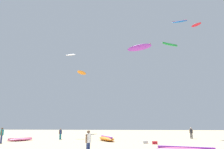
# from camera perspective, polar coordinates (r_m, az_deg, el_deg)

# --- Properties ---
(person_foreground) EXTENTS (0.41, 0.53, 1.79)m
(person_foreground) POSITION_cam_1_polar(r_m,az_deg,el_deg) (17.59, -6.13, -16.55)
(person_foreground) COLOR navy
(person_foreground) RESTS_ON ground
(person_midground) EXTENTS (0.41, 0.57, 1.80)m
(person_midground) POSITION_cam_1_polar(r_m,az_deg,el_deg) (30.17, -26.56, -13.56)
(person_midground) COLOR navy
(person_midground) RESTS_ON ground
(person_left) EXTENTS (0.54, 0.37, 1.64)m
(person_left) POSITION_cam_1_polar(r_m,az_deg,el_deg) (36.82, 19.74, -13.80)
(person_left) COLOR #2D2D33
(person_left) RESTS_ON ground
(person_right) EXTENTS (0.37, 0.41, 1.54)m
(person_right) POSITION_cam_1_polar(r_m,az_deg,el_deg) (34.05, -13.16, -14.46)
(person_right) COLOR teal
(person_right) RESTS_ON ground
(kite_grounded_near) EXTENTS (3.24, 5.16, 0.59)m
(kite_grounded_near) POSITION_cam_1_polar(r_m,az_deg,el_deg) (30.76, -1.43, -16.18)
(kite_grounded_near) COLOR orange
(kite_grounded_near) RESTS_ON ground
(kite_grounded_mid) EXTENTS (2.97, 3.18, 0.42)m
(kite_grounded_mid) POSITION_cam_1_polar(r_m,az_deg,el_deg) (32.58, -22.60, -15.22)
(kite_grounded_mid) COLOR #E5598C
(kite_grounded_mid) RESTS_ON ground
(cooler_box) EXTENTS (0.56, 0.36, 0.32)m
(cooler_box) POSITION_cam_1_polar(r_m,az_deg,el_deg) (26.46, 10.98, -16.88)
(cooler_box) COLOR red
(cooler_box) RESTS_ON ground
(gear_bag) EXTENTS (0.56, 0.36, 0.32)m
(gear_bag) POSITION_cam_1_polar(r_m,az_deg,el_deg) (27.30, 8.59, -16.81)
(gear_bag) COLOR white
(gear_bag) RESTS_ON ground
(kite_aloft_0) EXTENTS (2.37, 2.70, 0.64)m
(kite_aloft_0) POSITION_cam_1_polar(r_m,az_deg,el_deg) (59.82, 20.90, 11.89)
(kite_aloft_0) COLOR red
(kite_aloft_1) EXTENTS (2.33, 1.06, 0.42)m
(kite_aloft_1) POSITION_cam_1_polar(r_m,az_deg,el_deg) (45.53, -10.66, 4.99)
(kite_aloft_1) COLOR white
(kite_aloft_2) EXTENTS (4.00, 3.07, 0.88)m
(kite_aloft_2) POSITION_cam_1_polar(r_m,az_deg,el_deg) (46.25, 14.74, 7.48)
(kite_aloft_2) COLOR green
(kite_aloft_4) EXTENTS (2.89, 1.48, 0.71)m
(kite_aloft_4) POSITION_cam_1_polar(r_m,az_deg,el_deg) (43.82, 17.03, 12.94)
(kite_aloft_4) COLOR blue
(kite_aloft_5) EXTENTS (2.39, 4.45, 0.89)m
(kite_aloft_5) POSITION_cam_1_polar(r_m,az_deg,el_deg) (58.21, -7.80, 0.47)
(kite_aloft_5) COLOR orange
(kite_aloft_6) EXTENTS (3.70, 2.79, 0.84)m
(kite_aloft_6) POSITION_cam_1_polar(r_m,az_deg,el_deg) (30.63, 7.01, 6.93)
(kite_aloft_6) COLOR purple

